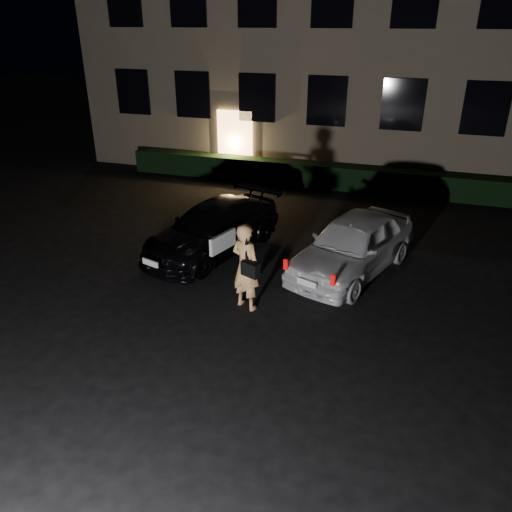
% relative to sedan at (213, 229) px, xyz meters
% --- Properties ---
extents(ground, '(80.00, 80.00, 0.00)m').
position_rel_sedan_xyz_m(ground, '(1.52, -4.00, -0.64)').
color(ground, black).
rests_on(ground, ground).
extents(building, '(20.00, 8.11, 12.00)m').
position_rel_sedan_xyz_m(building, '(1.52, 10.99, 5.36)').
color(building, '#6F5F4F').
rests_on(building, ground).
extents(hedge, '(15.00, 0.70, 0.85)m').
position_rel_sedan_xyz_m(hedge, '(1.52, 6.50, -0.22)').
color(hedge, black).
rests_on(hedge, ground).
extents(sedan, '(2.98, 4.74, 1.28)m').
position_rel_sedan_xyz_m(sedan, '(0.00, 0.00, 0.00)').
color(sedan, black).
rests_on(sedan, ground).
extents(hatch, '(2.98, 4.50, 1.42)m').
position_rel_sedan_xyz_m(hatch, '(3.66, -0.04, 0.07)').
color(hatch, white).
rests_on(hatch, ground).
extents(man, '(0.82, 0.71, 1.93)m').
position_rel_sedan_xyz_m(man, '(1.78, -2.44, 0.33)').
color(man, '#EBA667').
rests_on(man, ground).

